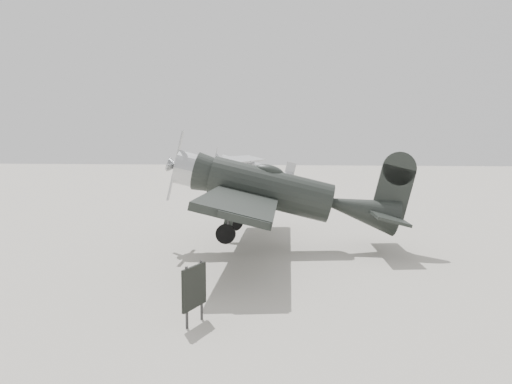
% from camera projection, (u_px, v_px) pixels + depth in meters
% --- Properties ---
extents(ground, '(160.00, 160.00, 0.00)m').
position_uv_depth(ground, '(248.00, 242.00, 17.39)').
color(ground, '#ACA499').
rests_on(ground, ground).
extents(lowwing_monoplane, '(7.71, 10.80, 3.48)m').
position_uv_depth(lowwing_monoplane, '(282.00, 193.00, 15.98)').
color(lowwing_monoplane, black).
rests_on(lowwing_monoplane, ground).
extents(highwing_monoplane, '(7.29, 10.27, 2.92)m').
position_uv_depth(highwing_monoplane, '(251.00, 165.00, 44.14)').
color(highwing_monoplane, gray).
rests_on(highwing_monoplane, ground).
extents(sign_board, '(0.25, 0.78, 1.14)m').
position_uv_depth(sign_board, '(194.00, 288.00, 9.20)').
color(sign_board, '#333333').
rests_on(sign_board, ground).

